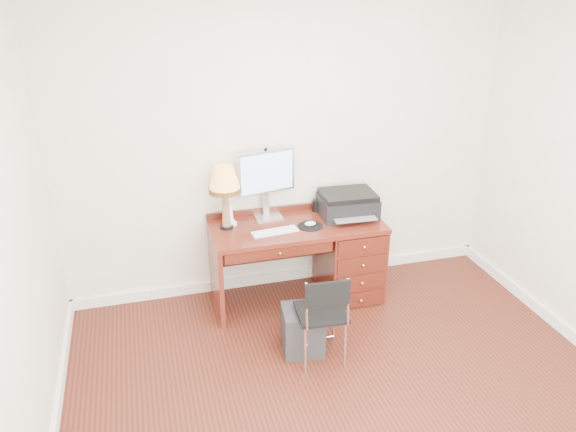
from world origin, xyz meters
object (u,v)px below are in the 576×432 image
object	(u,v)px
desk	(330,253)
leg_lamp	(225,183)
printer	(348,204)
monitor	(267,176)
equipment_box	(303,330)
chair	(324,310)
phone	(230,219)

from	to	relation	value
desk	leg_lamp	distance (m)	1.19
printer	leg_lamp	distance (m)	1.14
monitor	leg_lamp	world-z (taller)	monitor
equipment_box	chair	bearing A→B (deg)	-52.12
leg_lamp	phone	bearing A→B (deg)	50.91
chair	equipment_box	world-z (taller)	chair
desk	monitor	distance (m)	0.93
leg_lamp	phone	distance (m)	0.36
phone	equipment_box	bearing A→B (deg)	-83.18
printer	chair	world-z (taller)	printer
leg_lamp	monitor	bearing A→B (deg)	19.91
chair	equipment_box	xyz separation A→B (m)	(-0.11, 0.18, -0.28)
phone	printer	bearing A→B (deg)	-21.07
phone	equipment_box	distance (m)	1.15
chair	equipment_box	distance (m)	0.35
printer	equipment_box	bearing A→B (deg)	-126.34
printer	leg_lamp	xyz separation A→B (m)	(-1.10, 0.02, 0.30)
printer	leg_lamp	size ratio (longest dim) A/B	0.92
desk	monitor	size ratio (longest dim) A/B	2.44
monitor	chair	world-z (taller)	monitor
desk	leg_lamp	size ratio (longest dim) A/B	2.69
monitor	desk	bearing A→B (deg)	-35.81
monitor	leg_lamp	bearing A→B (deg)	-172.56
printer	desk	bearing A→B (deg)	-155.99
printer	phone	size ratio (longest dim) A/B	2.78
desk	monitor	bearing A→B (deg)	156.66
equipment_box	leg_lamp	bearing A→B (deg)	125.21
desk	phone	world-z (taller)	phone
monitor	chair	size ratio (longest dim) A/B	0.80
monitor	phone	world-z (taller)	monitor
leg_lamp	chair	xyz separation A→B (m)	(0.54, -1.01, -0.69)
printer	monitor	bearing A→B (deg)	169.67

